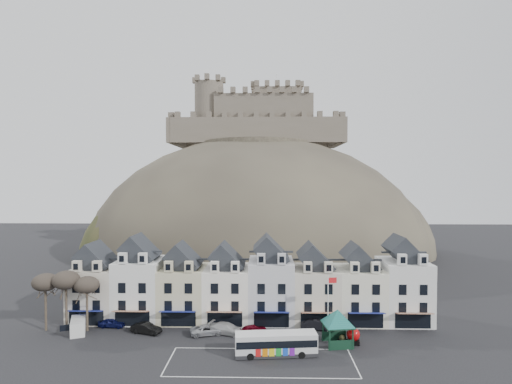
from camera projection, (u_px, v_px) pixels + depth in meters
ground at (244, 367)px, 46.09m from camera, size 300.00×300.00×0.00m
coach_bay_markings at (261, 362)px, 47.30m from camera, size 22.00×7.50×0.01m
townhouse_terrace at (250, 285)px, 61.88m from camera, size 54.40×9.35×11.80m
castle_hill at (261, 254)px, 114.96m from camera, size 100.00×76.00×68.00m
castle at (259, 119)px, 120.72m from camera, size 50.20×22.20×22.00m
tree_left_far at (45, 283)px, 57.04m from camera, size 3.61×3.61×8.24m
tree_left_mid at (66, 280)px, 56.96m from camera, size 3.78×3.78×8.64m
tree_left_near at (87, 285)px, 56.91m from camera, size 3.43×3.43×7.84m
bus at (276, 343)px, 49.07m from camera, size 10.22×3.28×2.83m
bus_shelter at (338, 317)px, 52.08m from camera, size 7.35×7.35×4.71m
red_buoy at (353, 336)px, 52.53m from camera, size 1.71×1.71×2.11m
flagpole at (329, 303)px, 54.16m from camera, size 1.24×0.23×8.63m
white_van at (78, 326)px, 56.35m from camera, size 3.41×4.73×1.98m
planter_west at (342, 339)px, 52.78m from camera, size 1.24×0.96×1.11m
planter_east at (355, 339)px, 52.74m from camera, size 1.12×0.78×1.11m
car_navy at (112, 323)px, 58.52m from camera, size 4.03×1.82×1.34m
car_black at (146, 328)px, 56.10m from camera, size 4.59×2.71×1.43m
car_silver at (207, 330)px, 55.69m from camera, size 5.15×3.51×1.33m
car_white at (227, 329)px, 55.93m from camera, size 5.63×3.77×1.51m
car_maroon at (253, 329)px, 55.86m from camera, size 4.23×3.06×1.34m
car_charcoal at (317, 324)px, 57.52m from camera, size 4.86×1.87×1.58m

